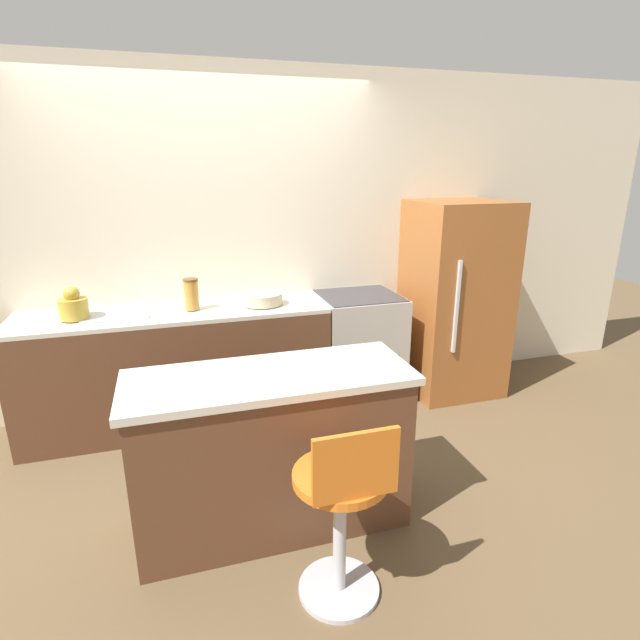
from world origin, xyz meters
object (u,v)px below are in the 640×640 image
object	(u,v)px
oven_range	(358,347)
stool_chair	(342,511)
kettle	(73,306)
mixing_bowl	(262,298)
refrigerator	(454,299)

from	to	relation	value
oven_range	stool_chair	xyz separation A→B (m)	(-0.80, -1.89, 0.02)
kettle	mixing_bowl	xyz separation A→B (m)	(1.28, 0.00, -0.05)
stool_chair	mixing_bowl	bearing A→B (deg)	89.49
refrigerator	stool_chair	size ratio (longest dim) A/B	1.74
refrigerator	mixing_bowl	world-z (taller)	refrigerator
oven_range	mixing_bowl	bearing A→B (deg)	-178.09
mixing_bowl	stool_chair	bearing A→B (deg)	-90.51
kettle	mixing_bowl	size ratio (longest dim) A/B	0.75
stool_chair	kettle	world-z (taller)	kettle
oven_range	mixing_bowl	size ratio (longest dim) A/B	2.98
refrigerator	mixing_bowl	distance (m)	1.63
stool_chair	mixing_bowl	world-z (taller)	mixing_bowl
stool_chair	oven_range	bearing A→B (deg)	66.98
oven_range	refrigerator	bearing A→B (deg)	-3.39
kettle	refrigerator	bearing A→B (deg)	-0.46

